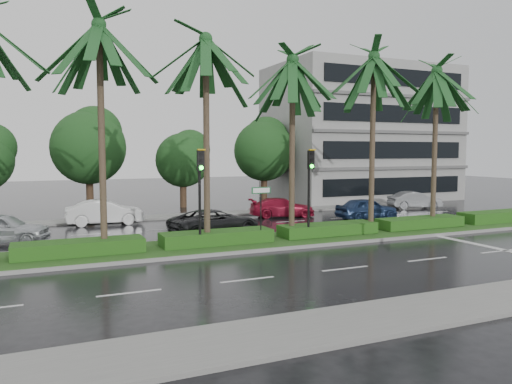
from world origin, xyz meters
name	(u,v)px	position (x,y,z in m)	size (l,w,h in m)	color
ground	(285,246)	(0.00, 0.00, 0.00)	(120.00, 120.00, 0.00)	black
near_sidewalk	(450,306)	(0.00, -10.20, 0.06)	(40.00, 2.40, 0.12)	slate
far_sidewalk	(205,215)	(0.00, 12.00, 0.06)	(40.00, 2.00, 0.12)	slate
median	(275,240)	(0.00, 1.00, 0.08)	(36.00, 4.00, 0.15)	gray
hedge	(275,233)	(0.00, 1.00, 0.45)	(35.20, 1.40, 0.60)	#164D16
lane_markings	(344,242)	(3.04, -0.43, 0.01)	(34.00, 13.06, 0.01)	silver
palm_row	(251,61)	(-1.25, 1.02, 8.56)	(26.30, 4.20, 10.23)	#423426
signal_median_left	(200,184)	(-4.00, 0.30, 3.00)	(0.34, 0.42, 4.36)	black
signal_median_right	(310,181)	(1.50, 0.30, 3.00)	(0.34, 0.42, 4.36)	black
street_sign	(261,200)	(-1.00, 0.48, 2.12)	(0.95, 0.09, 2.60)	black
bg_trees	(200,148)	(1.44, 17.59, 4.67)	(32.89, 5.40, 7.79)	#3B271B
building	(360,134)	(17.00, 18.00, 6.00)	(16.00, 10.00, 12.00)	gray
car_silver	(2,228)	(-12.13, 5.85, 0.75)	(4.38, 1.76, 1.49)	silver
car_white	(105,212)	(-6.84, 10.31, 0.75)	(4.53, 1.58, 1.49)	silver
car_darkgrey	(215,222)	(-2.00, 4.20, 0.68)	(4.89, 2.26, 1.36)	black
car_red	(282,207)	(4.50, 9.17, 0.64)	(4.38, 1.78, 1.27)	maroon
car_blue	(367,209)	(9.00, 5.94, 0.70)	(4.10, 1.65, 1.40)	navy
car_grey	(415,200)	(16.00, 9.35, 0.66)	(3.99, 1.39, 1.31)	slate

